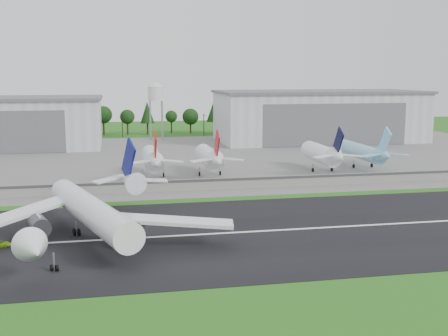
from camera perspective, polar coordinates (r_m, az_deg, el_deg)
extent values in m
plane|color=#1E5714|center=(111.45, 3.11, -7.97)|extent=(600.00, 600.00, 0.00)
cube|color=black|center=(120.73, 1.94, -6.55)|extent=(320.00, 60.00, 0.10)
cube|color=white|center=(120.72, 1.94, -6.52)|extent=(220.00, 1.00, 0.02)
cube|color=slate|center=(227.00, -4.34, 1.05)|extent=(320.00, 150.00, 0.10)
cube|color=gray|center=(163.27, -1.63, -1.67)|extent=(240.00, 0.50, 3.50)
cube|color=#38383A|center=(162.74, -1.61, -1.26)|extent=(240.00, 0.12, 0.70)
cube|color=silver|center=(287.30, 9.60, 5.13)|extent=(100.00, 45.00, 24.00)
cube|color=#595B60|center=(286.63, 9.67, 7.64)|extent=(102.00, 47.00, 1.20)
cube|color=#595B60|center=(266.46, 11.31, 4.33)|extent=(70.00, 0.30, 19.68)
cylinder|color=#99999E|center=(286.52, -7.45, 4.77)|extent=(0.50, 0.50, 20.00)
cylinder|color=#99999E|center=(292.92, -6.35, 4.90)|extent=(0.50, 0.50, 20.00)
cylinder|color=silver|center=(288.92, -6.95, 7.50)|extent=(8.00, 8.00, 7.00)
cone|color=silver|center=(288.80, -6.97, 8.43)|extent=(8.40, 8.40, 2.40)
cylinder|color=white|center=(116.33, -13.36, -4.30)|extent=(19.58, 43.54, 5.80)
cone|color=white|center=(94.28, -18.78, -7.83)|extent=(7.42, 7.54, 5.80)
cone|color=white|center=(140.56, -9.55, -1.29)|extent=(8.10, 10.29, 5.51)
cube|color=navy|center=(139.20, -9.67, 0.81)|extent=(3.53, 9.20, 11.13)
cube|color=white|center=(110.26, -6.38, -5.29)|extent=(28.50, 9.96, 2.65)
cylinder|color=#333338|center=(110.71, -9.33, -6.15)|extent=(5.36, 6.43, 3.80)
cube|color=white|center=(138.64, -7.64, -1.23)|extent=(9.04, 3.30, 0.98)
cube|color=white|center=(120.89, -20.36, -4.51)|extent=(23.20, 24.13, 2.65)
cylinder|color=#333338|center=(117.53, -18.27, -5.59)|extent=(5.36, 6.43, 3.80)
cube|color=white|center=(141.56, -11.55, -1.11)|extent=(9.13, 7.94, 0.98)
cube|color=#99999E|center=(113.90, -13.99, -6.97)|extent=(19.08, 31.62, 3.20)
cylinder|color=black|center=(122.01, -14.75, -6.31)|extent=(0.86, 1.55, 1.50)
cylinder|color=silver|center=(185.40, -7.31, 0.95)|extent=(6.05, 24.00, 6.05)
cone|color=silver|center=(169.97, -6.96, 0.51)|extent=(5.74, 7.00, 5.74)
cube|color=#B40F0D|center=(169.78, -7.01, 2.14)|extent=(0.45, 8.59, 10.02)
cylinder|color=#99999E|center=(183.97, -8.33, -0.57)|extent=(0.32, 0.32, 3.00)
cylinder|color=#99999E|center=(184.42, -6.15, -0.50)|extent=(0.32, 0.32, 3.00)
cylinder|color=black|center=(184.09, -8.32, -0.78)|extent=(0.40, 1.40, 1.40)
cylinder|color=white|center=(187.57, -1.56, 1.12)|extent=(6.02, 24.00, 6.02)
cone|color=white|center=(172.32, -0.70, 0.71)|extent=(5.72, 7.00, 5.72)
cube|color=#AD0D16|center=(172.14, -0.73, 2.31)|extent=(0.45, 8.59, 10.02)
cylinder|color=#99999E|center=(185.79, -2.51, -0.38)|extent=(0.32, 0.32, 3.00)
cylinder|color=#99999E|center=(186.95, -0.39, -0.31)|extent=(0.32, 0.32, 3.00)
cylinder|color=black|center=(185.91, -2.51, -0.59)|extent=(0.40, 1.40, 1.40)
cylinder|color=white|center=(197.92, 9.80, 1.45)|extent=(6.21, 24.00, 6.21)
cone|color=white|center=(183.54, 11.52, 1.09)|extent=(5.90, 7.00, 5.90)
cube|color=black|center=(183.36, 11.51, 2.59)|extent=(0.45, 8.59, 10.02)
cylinder|color=#99999E|center=(195.54, 9.01, 0.01)|extent=(0.32, 0.32, 3.00)
cylinder|color=#99999E|center=(198.04, 10.91, 0.08)|extent=(0.32, 0.32, 3.00)
cylinder|color=black|center=(195.66, 9.00, -0.19)|extent=(0.40, 1.40, 1.40)
cylinder|color=#84C7E5|center=(209.23, 13.73, 1.64)|extent=(5.41, 30.00, 5.41)
cone|color=#84C7E5|center=(192.64, 16.04, 1.18)|extent=(5.14, 7.00, 5.14)
cube|color=#7CC8FF|center=(192.47, 16.04, 2.62)|extent=(0.45, 8.59, 10.02)
cylinder|color=#99999E|center=(206.59, 13.04, 0.39)|extent=(0.32, 0.32, 3.00)
cylinder|color=#99999E|center=(209.54, 14.79, 0.45)|extent=(0.32, 0.32, 3.00)
cylinder|color=black|center=(206.70, 13.03, 0.20)|extent=(0.40, 1.40, 1.40)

